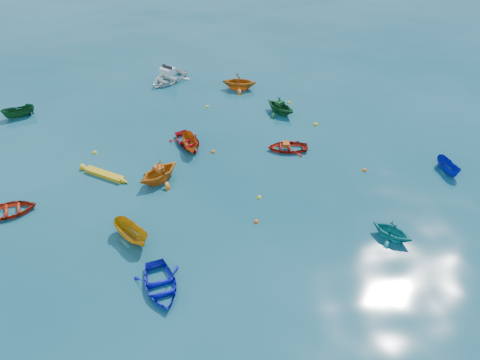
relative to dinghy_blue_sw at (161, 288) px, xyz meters
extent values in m
plane|color=#0B4150|center=(5.02, 3.35, 0.00)|extent=(160.00, 160.00, 0.00)
imported|color=#0F10BC|center=(0.00, 0.00, 0.00)|extent=(3.22, 3.93, 0.71)
imported|color=orange|center=(-0.38, 9.40, 0.00)|extent=(4.13, 4.10, 1.65)
imported|color=#C88911|center=(-1.75, 3.86, 0.00)|extent=(2.69, 2.93, 1.12)
imported|color=teal|center=(13.30, 2.42, 0.00)|extent=(3.16, 3.16, 1.26)
imported|color=#B0270E|center=(-9.54, 6.96, 0.00)|extent=(3.73, 3.06, 0.68)
imported|color=#C45D12|center=(1.79, 13.18, 0.00)|extent=(1.40, 2.76, 1.02)
imported|color=#135322|center=(9.35, 17.78, 0.00)|extent=(3.67, 3.74, 1.50)
imported|color=#B31D0E|center=(8.95, 12.27, 0.00)|extent=(3.19, 2.42, 0.62)
imported|color=#0D1AA3|center=(19.57, 8.43, 0.00)|extent=(1.19, 2.41, 0.89)
imported|color=red|center=(1.61, 13.71, 0.00)|extent=(3.36, 3.85, 0.67)
imported|color=#C46312|center=(6.41, 22.62, 0.00)|extent=(3.52, 3.20, 1.60)
imported|color=#10441C|center=(-12.21, 19.35, 0.00)|extent=(2.75, 1.83, 1.00)
imported|color=white|center=(-0.06, 24.92, 0.00)|extent=(4.95, 5.03, 1.45)
cube|color=#DD5A16|center=(-0.34, 9.44, 0.98)|extent=(0.79, 0.80, 0.31)
cube|color=#124B1C|center=(9.29, 17.86, 0.90)|extent=(0.79, 0.76, 0.31)
cube|color=#C24813|center=(8.85, 12.28, 0.46)|extent=(0.52, 0.65, 0.30)
sphere|color=yellow|center=(6.12, 6.86, 0.00)|extent=(0.30, 0.30, 0.30)
sphere|color=#FE5D0D|center=(5.63, 4.57, 0.00)|extent=(0.31, 0.31, 0.31)
sphere|color=yellow|center=(-5.27, 13.25, 0.00)|extent=(0.35, 0.35, 0.35)
sphere|color=orange|center=(3.43, 12.45, 0.00)|extent=(0.33, 0.33, 0.33)
sphere|color=yellow|center=(11.89, 15.54, 0.00)|extent=(0.39, 0.39, 0.39)
sphere|color=#F85C0D|center=(13.86, 9.06, 0.00)|extent=(0.32, 0.32, 0.32)
sphere|color=yellow|center=(3.34, 19.41, 0.00)|extent=(0.29, 0.29, 0.29)
sphere|color=orange|center=(9.29, 18.74, 0.00)|extent=(0.34, 0.34, 0.34)
sphere|color=yellow|center=(10.43, 19.45, 0.00)|extent=(0.31, 0.31, 0.31)
camera|label=1|loc=(2.48, -16.31, 19.33)|focal=35.00mm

